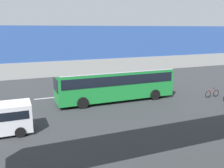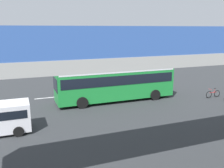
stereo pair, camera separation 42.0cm
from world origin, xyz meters
name	(u,v)px [view 2 (the right image)]	position (x,y,z in m)	size (l,w,h in m)	color
ground	(111,101)	(0.00, 0.00, 0.00)	(80.00, 80.00, 0.00)	#2D3033
city_bus	(116,82)	(-0.42, 0.05, 1.88)	(11.54, 2.85, 3.15)	#1E8C38
bicycle_red	(213,94)	(-10.08, 2.72, 0.37)	(1.77, 0.44, 0.96)	black
pedestrian	(147,83)	(-5.10, -2.11, 0.89)	(0.38, 0.38, 1.79)	#2D2D38
traffic_sign	(94,76)	(0.76, -3.22, 1.89)	(0.08, 0.60, 2.80)	slate
lane_dash_leftmost	(149,88)	(-6.00, -3.27, 0.00)	(2.00, 0.20, 0.01)	silver
lane_dash_left	(118,91)	(-2.00, -3.27, 0.00)	(2.00, 0.20, 0.01)	silver
lane_dash_centre	(83,94)	(2.00, -3.27, 0.00)	(2.00, 0.20, 0.01)	silver
lane_dash_right	(45,98)	(6.00, -3.27, 0.00)	(2.00, 0.20, 0.01)	silver
pedestrian_overpass	(204,66)	(0.00, 12.42, 5.15)	(25.20, 2.60, 6.98)	#9E9E99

